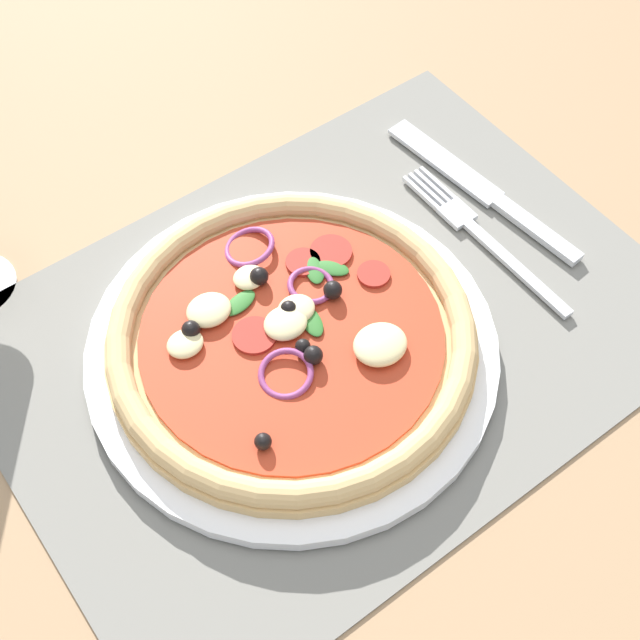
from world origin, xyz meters
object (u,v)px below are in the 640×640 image
(knife, at_px, (480,188))
(plate, at_px, (292,348))
(fork, at_px, (477,232))
(pizza, at_px, (291,335))

(knife, bearing_deg, plate, 94.51)
(plate, xyz_separation_m, fork, (0.18, 0.00, -0.00))
(knife, bearing_deg, pizza, 94.37)
(pizza, distance_m, fork, 0.18)
(pizza, bearing_deg, plate, -118.24)
(pizza, relative_size, fork, 1.46)
(fork, bearing_deg, plate, 91.09)
(pizza, xyz_separation_m, fork, (0.18, 0.00, -0.02))
(pizza, xyz_separation_m, knife, (0.22, 0.04, -0.02))
(pizza, height_order, fork, pizza)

